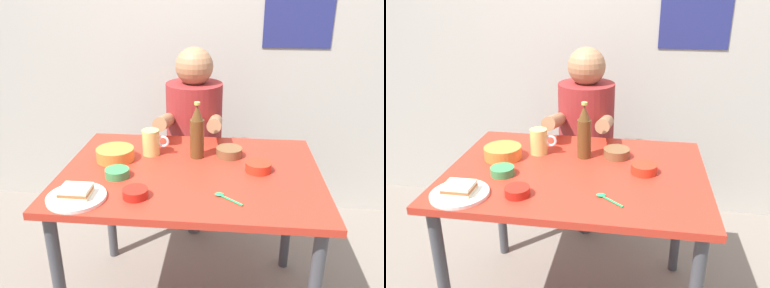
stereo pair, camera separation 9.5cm
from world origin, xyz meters
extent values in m
cube|color=#ADA89E|center=(0.00, 1.05, 1.30)|extent=(4.40, 0.08, 2.60)
cube|color=navy|center=(0.55, 1.01, 1.34)|extent=(0.41, 0.01, 0.46)
cube|color=#B72D1E|center=(0.00, 0.00, 0.72)|extent=(1.10, 0.80, 0.03)
cylinder|color=#3F3F44|center=(-0.49, 0.34, 0.35)|extent=(0.05, 0.05, 0.71)
cylinder|color=#3F3F44|center=(0.49, 0.34, 0.35)|extent=(0.05, 0.05, 0.71)
cylinder|color=#4C4C51|center=(-0.04, 0.63, 0.21)|extent=(0.08, 0.08, 0.41)
cylinder|color=maroon|center=(-0.04, 0.63, 0.43)|extent=(0.34, 0.34, 0.04)
cylinder|color=maroon|center=(-0.04, 0.63, 0.71)|extent=(0.32, 0.32, 0.52)
sphere|color=#A0704C|center=(-0.04, 0.63, 1.06)|extent=(0.21, 0.21, 0.21)
cylinder|color=#A0704C|center=(-0.17, 0.38, 0.82)|extent=(0.07, 0.31, 0.14)
cylinder|color=#A0704C|center=(0.09, 0.38, 0.82)|extent=(0.07, 0.31, 0.14)
cylinder|color=silver|center=(-0.40, -0.29, 0.75)|extent=(0.22, 0.22, 0.01)
cube|color=beige|center=(-0.40, -0.29, 0.76)|extent=(0.11, 0.09, 0.01)
cube|color=#9E592D|center=(-0.40, -0.29, 0.77)|extent=(0.11, 0.09, 0.01)
cube|color=beige|center=(-0.40, -0.29, 0.78)|extent=(0.11, 0.09, 0.01)
cylinder|color=#D1BC66|center=(-0.20, 0.15, 0.80)|extent=(0.08, 0.08, 0.12)
torus|color=silver|center=(-0.14, 0.15, 0.81)|extent=(0.06, 0.01, 0.06)
cylinder|color=#593819|center=(0.01, 0.14, 0.83)|extent=(0.06, 0.06, 0.18)
cone|color=#593819|center=(0.01, 0.14, 0.95)|extent=(0.05, 0.05, 0.07)
cylinder|color=#BFB74C|center=(0.01, 0.14, 1.00)|extent=(0.03, 0.03, 0.01)
cylinder|color=#388C4C|center=(-0.30, -0.09, 0.76)|extent=(0.10, 0.10, 0.03)
cylinder|color=#5B643A|center=(-0.30, -0.09, 0.77)|extent=(0.08, 0.08, 0.02)
cylinder|color=red|center=(0.29, 0.02, 0.76)|extent=(0.11, 0.11, 0.04)
cylinder|color=#A33521|center=(0.29, 0.02, 0.77)|extent=(0.09, 0.09, 0.02)
cylinder|color=orange|center=(-0.35, 0.07, 0.77)|extent=(0.17, 0.17, 0.05)
cylinder|color=#B25B2D|center=(-0.35, 0.07, 0.78)|extent=(0.14, 0.14, 0.02)
cylinder|color=#B21E14|center=(-0.18, -0.25, 0.76)|extent=(0.10, 0.10, 0.03)
cylinder|color=maroon|center=(-0.18, -0.25, 0.76)|extent=(0.08, 0.08, 0.02)
cylinder|color=brown|center=(0.16, 0.16, 0.76)|extent=(0.12, 0.12, 0.04)
cylinder|color=brown|center=(0.16, 0.16, 0.77)|extent=(0.10, 0.10, 0.02)
cylinder|color=#26A559|center=(0.17, -0.25, 0.74)|extent=(0.09, 0.08, 0.01)
ellipsoid|color=#26A559|center=(0.13, -0.21, 0.75)|extent=(0.04, 0.02, 0.01)
camera|label=1|loc=(0.15, -1.51, 1.48)|focal=36.77mm
camera|label=2|loc=(0.25, -1.50, 1.48)|focal=36.77mm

